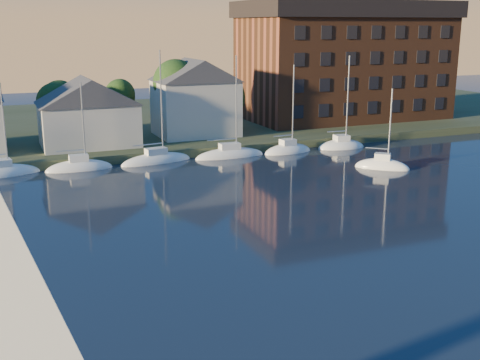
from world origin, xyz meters
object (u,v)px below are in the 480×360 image
clubhouse_centre (88,111)px  drifting_sailboat_right (382,168)px  clubhouse_east (195,97)px  condo_block (344,60)px

clubhouse_centre → drifting_sailboat_right: size_ratio=1.19×
clubhouse_east → drifting_sailboat_right: clubhouse_east is taller
drifting_sailboat_right → clubhouse_centre: bearing=-173.2°
clubhouse_centre → condo_block: condo_block is taller
clubhouse_centre → clubhouse_east: (14.00, 2.00, 0.87)m
clubhouse_east → condo_block: (26.00, 5.95, 3.79)m
condo_block → drifting_sailboat_right: bearing=-113.7°
condo_block → clubhouse_east: bearing=-167.1°
condo_block → drifting_sailboat_right: 31.91m
clubhouse_east → drifting_sailboat_right: 26.53m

